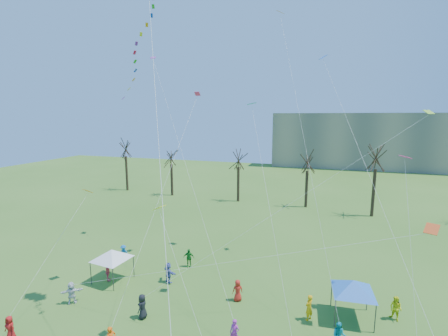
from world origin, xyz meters
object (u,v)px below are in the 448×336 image
(distant_building, at_px, (386,141))
(big_box_kite, at_px, (142,50))
(canopy_tent_blue, at_px, (353,286))
(canopy_tent_white, at_px, (112,254))

(distant_building, xyz_separation_m, big_box_kite, (-27.40, -76.78, 10.63))
(distant_building, distance_m, canopy_tent_blue, 74.32)
(distant_building, xyz_separation_m, canopy_tent_white, (-33.17, -73.60, -5.09))
(distant_building, relative_size, canopy_tent_white, 15.90)
(canopy_tent_white, height_order, canopy_tent_blue, canopy_tent_blue)
(distant_building, bearing_deg, canopy_tent_white, -114.26)
(canopy_tent_white, bearing_deg, big_box_kite, -28.90)
(big_box_kite, bearing_deg, distant_building, 70.36)
(distant_building, relative_size, canopy_tent_blue, 15.66)
(canopy_tent_white, bearing_deg, canopy_tent_blue, 2.28)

